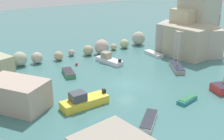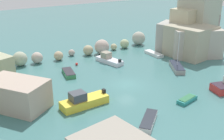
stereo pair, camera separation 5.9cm
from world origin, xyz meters
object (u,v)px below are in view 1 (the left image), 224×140
moored_boat_0 (109,59)px  moored_boat_2 (177,67)px  moored_boat_1 (83,101)px  moored_boat_7 (154,54)px  moored_boat_3 (187,100)px  moored_boat_4 (69,73)px  channel_buoy (77,64)px  moored_boat_8 (31,86)px  moored_boat_6 (149,121)px

moored_boat_0 → moored_boat_2: moored_boat_2 is taller
moored_boat_0 → moored_boat_2: size_ratio=0.90×
moored_boat_1 → moored_boat_7: size_ratio=1.36×
moored_boat_1 → moored_boat_3: 12.89m
moored_boat_2 → moored_boat_7: (1.90, 7.87, -0.16)m
moored_boat_3 → moored_boat_4: (-8.63, 16.22, 0.06)m
channel_buoy → moored_boat_8: channel_buoy is taller
moored_boat_2 → moored_boat_3: (-7.16, -8.86, -0.15)m
moored_boat_0 → moored_boat_2: 11.62m
moored_boat_6 → moored_boat_4: bearing=55.3°
channel_buoy → moored_boat_3: bearing=-73.9°
moored_boat_4 → moored_boat_7: size_ratio=0.92×
moored_boat_1 → moored_boat_4: (2.77, 10.23, -0.36)m
moored_boat_8 → moored_boat_4: bearing=102.1°
channel_buoy → moored_boat_0: moored_boat_0 is taller
moored_boat_6 → moored_boat_8: bearing=76.1°
moored_boat_0 → moored_boat_1: moored_boat_1 is taller
moored_boat_6 → moored_boat_8: 17.94m
moored_boat_2 → moored_boat_7: size_ratio=1.41×
moored_boat_0 → moored_boat_2: (7.48, -8.89, -0.16)m
moored_boat_1 → moored_boat_4: moored_boat_1 is taller
moored_boat_7 → moored_boat_8: moored_boat_7 is taller
moored_boat_3 → moored_boat_6: size_ratio=0.77×
moored_boat_6 → moored_boat_7: moored_boat_6 is taller
moored_boat_4 → moored_boat_2: bearing=-102.7°
moored_boat_0 → moored_boat_4: (-8.32, -1.53, -0.25)m
moored_boat_2 → channel_buoy: bearing=-97.4°
moored_boat_4 → channel_buoy: bearing=-29.8°
channel_buoy → moored_boat_4: 4.45m
moored_boat_7 → moored_boat_3: bearing=-25.9°
moored_boat_0 → moored_boat_3: moored_boat_0 is taller
moored_boat_1 → moored_boat_6: (4.07, -7.30, -0.37)m
channel_buoy → moored_boat_1: 14.71m
moored_boat_1 → moored_boat_7: 23.11m
moored_boat_0 → moored_boat_4: 8.46m
moored_boat_0 → moored_boat_1: 16.16m
moored_boat_0 → moored_boat_6: bearing=148.4°
moored_boat_3 → moored_boat_6: (-7.34, -1.30, 0.06)m
channel_buoy → moored_boat_0: bearing=-18.4°
moored_boat_0 → moored_boat_8: (-14.62, -2.80, -0.36)m
moored_boat_8 → moored_boat_0: bearing=101.5°
moored_boat_4 → moored_boat_6: moored_boat_4 is taller
moored_boat_6 → moored_boat_7: (16.40, 18.03, -0.06)m
moored_boat_4 → moored_boat_7: (17.70, 0.51, -0.07)m
moored_boat_0 → moored_boat_7: size_ratio=1.27×
moored_boat_7 → moored_boat_8: size_ratio=1.57×
moored_boat_0 → moored_boat_8: size_ratio=2.00×
moored_boat_1 → moored_boat_7: bearing=-153.5°
channel_buoy → moored_boat_2: (12.81, -10.67, 0.20)m
moored_boat_3 → moored_boat_8: size_ratio=1.15×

